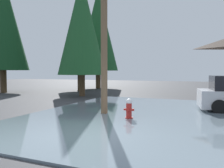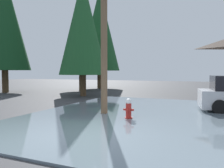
{
  "view_description": "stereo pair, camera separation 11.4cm",
  "coord_description": "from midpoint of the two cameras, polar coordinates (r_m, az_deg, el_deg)",
  "views": [
    {
      "loc": [
        3.53,
        -5.79,
        1.85
      ],
      "look_at": [
        -0.44,
        3.61,
        1.3
      ],
      "focal_mm": 37.54,
      "sensor_mm": 36.0,
      "label": 1
    },
    {
      "loc": [
        3.63,
        -5.74,
        1.85
      ],
      "look_at": [
        -0.44,
        3.61,
        1.3
      ],
      "focal_mm": 37.54,
      "sensor_mm": 36.0,
      "label": 2
    }
  ],
  "objects": [
    {
      "name": "utility_pole",
      "position": [
        10.39,
        -1.63,
        19.45
      ],
      "size": [
        1.6,
        0.28,
        9.19
      ],
      "color": "brown",
      "rests_on": "ground"
    },
    {
      "name": "flood_puddle",
      "position": [
        9.91,
        9.75,
        -7.53
      ],
      "size": [
        9.59,
        11.63,
        0.06
      ],
      "primitive_type": "cube",
      "color": "slate",
      "rests_on": "ground"
    },
    {
      "name": "fire_hydrant",
      "position": [
        9.0,
        4.42,
        -6.18
      ],
      "size": [
        0.41,
        0.35,
        0.82
      ],
      "color": "#AD231E",
      "rests_on": "ground"
    },
    {
      "name": "pine_tree_tall_left",
      "position": [
        26.13,
        -2.9,
        13.05
      ],
      "size": [
        4.34,
        4.34,
        10.84
      ],
      "color": "#4C3823",
      "rests_on": "ground"
    },
    {
      "name": "lane_stop_bar",
      "position": [
        6.38,
        -21.9,
        -13.94
      ],
      "size": [
        3.07,
        0.47,
        0.01
      ],
      "primitive_type": "cube",
      "rotation": [
        0.0,
        0.0,
        -0.06
      ],
      "color": "silver",
      "rests_on": "ground"
    },
    {
      "name": "ground_plane",
      "position": [
        7.05,
        -8.19,
        -12.57
      ],
      "size": [
        80.0,
        80.0,
        0.1
      ],
      "primitive_type": "cube",
      "color": "#38383A"
    },
    {
      "name": "pine_tree_mid_left",
      "position": [
        22.93,
        -24.74,
        14.29
      ],
      "size": [
        4.36,
        4.36,
        10.91
      ],
      "color": "#4C3823",
      "rests_on": "ground"
    },
    {
      "name": "pine_tree_far_center",
      "position": [
        18.0,
        -6.95,
        13.95
      ],
      "size": [
        3.57,
        3.57,
        8.92
      ],
      "color": "#4C3823",
      "rests_on": "ground"
    },
    {
      "name": "pine_tree_short_left",
      "position": [
        22.36,
        -7.41,
        11.26
      ],
      "size": [
        3.43,
        3.43,
        8.57
      ],
      "color": "#4C3823",
      "rests_on": "ground"
    }
  ]
}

